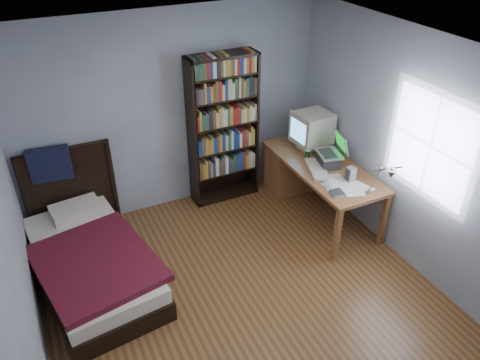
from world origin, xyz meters
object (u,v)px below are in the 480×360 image
Objects in this scene: keyboard at (317,169)px; soda_can at (307,155)px; bed at (89,256)px; desk at (300,168)px; bookshelf at (223,130)px; laptop at (330,157)px; crt_monitor at (312,129)px; desk_lamp at (388,175)px; speaker at (351,174)px.

soda_can is (0.04, 0.28, 0.04)m from keyboard.
soda_can is at bearing 1.56° from bed.
keyboard reaches higher than desk.
laptop is at bearing -45.20° from bookshelf.
crt_monitor is 1.21× the size of laptop.
desk_lamp is 0.26× the size of bed.
crt_monitor is 0.88m from speaker.
bed reaches higher than keyboard.
desk_lamp is at bearing -100.33° from speaker.
soda_can is (-0.16, 0.24, -0.06)m from laptop.
desk is 4.26× the size of laptop.
keyboard is 0.29m from soda_can.
desk_lamp reaches higher than speaker.
desk_lamp is 0.73m from speaker.
keyboard is at bearing -52.94° from bookshelf.
desk is 0.81× the size of bed.
crt_monitor is 0.37m from soda_can.
crt_monitor is at bearing 86.07° from desk_lamp.
speaker is (0.01, -0.40, -0.03)m from laptop.
soda_can is (-0.19, -0.22, -0.22)m from crt_monitor.
crt_monitor reaches higher than laptop.
bookshelf is (-0.99, 0.50, -0.03)m from crt_monitor.
laptop is at bearing 88.75° from speaker.
desk is 1.73m from desk_lamp.
desk_lamp is 1.08m from keyboard.
speaker reaches higher than keyboard.
speaker is at bearing -85.68° from desk.
desk_lamp is 1.33m from soda_can.
crt_monitor reaches higher than speaker.
keyboard is at bearing -98.56° from soda_can.
speaker is 0.09× the size of bookshelf.
laptop reaches higher than speaker.
desk is at bearing 89.51° from desk_lamp.
laptop is 2.96m from bed.
bed reaches higher than soda_can.
desk is 2.86m from bed.
desk is 1.01m from speaker.
speaker is at bearing -40.49° from keyboard.
soda_can is 2.79m from bed.
desk_lamp is at bearing -90.49° from desk.
crt_monitor is 1.00× the size of keyboard.
crt_monitor reaches higher than soda_can.
laptop is (0.06, -0.53, 0.42)m from desk.
bookshelf is at bearing 137.91° from soda_can.
bookshelf reaches higher than speaker.
speaker is (-0.02, -0.86, -0.19)m from crt_monitor.
bookshelf is (-0.76, 1.01, 0.23)m from keyboard.
bookshelf is at bearing 134.80° from laptop.
speaker is (0.21, -0.36, 0.07)m from keyboard.
crt_monitor is at bearing -26.91° from bookshelf.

